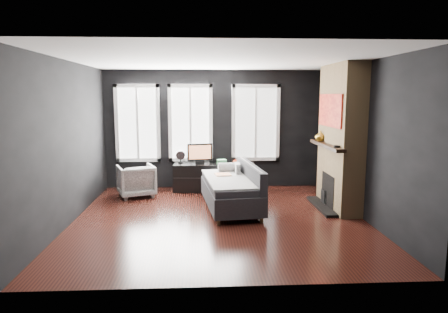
{
  "coord_description": "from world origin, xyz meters",
  "views": [
    {
      "loc": [
        -0.28,
        -6.69,
        2.12
      ],
      "look_at": [
        0.1,
        0.3,
        1.05
      ],
      "focal_mm": 32.0,
      "sensor_mm": 36.0,
      "label": 1
    }
  ],
  "objects": [
    {
      "name": "media_console",
      "position": [
        -0.02,
        2.1,
        0.31
      ],
      "size": [
        1.83,
        0.68,
        0.62
      ],
      "primitive_type": null,
      "rotation": [
        0.0,
        0.0,
        -0.07
      ],
      "color": "black",
      "rests_on": "floor"
    },
    {
      "name": "book",
      "position": [
        0.64,
        2.08,
        0.73
      ],
      "size": [
        0.17,
        0.05,
        0.24
      ],
      "primitive_type": "imported",
      "rotation": [
        0.0,
        0.0,
        -0.21
      ],
      "color": "#B9A68F",
      "rests_on": "media_console"
    },
    {
      "name": "mantel_vase",
      "position": [
        2.05,
        1.05,
        1.33
      ],
      "size": [
        0.21,
        0.22,
        0.2
      ],
      "primitive_type": "imported",
      "rotation": [
        0.0,
        0.0,
        0.04
      ],
      "color": "gold",
      "rests_on": "fireplace"
    },
    {
      "name": "desk_fan",
      "position": [
        -0.78,
        2.19,
        0.77
      ],
      "size": [
        0.23,
        0.23,
        0.3
      ],
      "primitive_type": null,
      "rotation": [
        0.0,
        0.0,
        0.08
      ],
      "color": "gray",
      "rests_on": "media_console"
    },
    {
      "name": "wall_left",
      "position": [
        -2.5,
        0.0,
        1.35
      ],
      "size": [
        0.02,
        5.0,
        2.7
      ],
      "primitive_type": "cube",
      "color": "black",
      "rests_on": "ground"
    },
    {
      "name": "mug",
      "position": [
        0.46,
        2.03,
        0.67
      ],
      "size": [
        0.11,
        0.09,
        0.11
      ],
      "primitive_type": "imported",
      "rotation": [
        0.0,
        0.0,
        0.05
      ],
      "color": "#F05023",
      "rests_on": "media_console"
    },
    {
      "name": "floor",
      "position": [
        0.0,
        0.0,
        0.0
      ],
      "size": [
        5.0,
        5.0,
        0.0
      ],
      "primitive_type": "plane",
      "color": "black",
      "rests_on": "ground"
    },
    {
      "name": "fireplace",
      "position": [
        2.3,
        0.6,
        1.35
      ],
      "size": [
        0.7,
        1.62,
        2.7
      ],
      "primitive_type": null,
      "color": "#93724C",
      "rests_on": "floor"
    },
    {
      "name": "windows",
      "position": [
        -0.45,
        2.46,
        2.38
      ],
      "size": [
        4.0,
        0.16,
        1.76
      ],
      "primitive_type": null,
      "color": "white",
      "rests_on": "wall_back"
    },
    {
      "name": "armchair",
      "position": [
        -1.69,
        1.68,
        0.37
      ],
      "size": [
        0.91,
        0.88,
        0.74
      ],
      "primitive_type": "imported",
      "rotation": [
        0.0,
        0.0,
        -2.79
      ],
      "color": "white",
      "rests_on": "floor"
    },
    {
      "name": "mantel_clock",
      "position": [
        2.05,
        0.05,
        1.25
      ],
      "size": [
        0.11,
        0.11,
        0.04
      ],
      "primitive_type": "cylinder",
      "rotation": [
        0.0,
        0.0,
        0.01
      ],
      "color": "black",
      "rests_on": "fireplace"
    },
    {
      "name": "ceiling",
      "position": [
        0.0,
        0.0,
        2.7
      ],
      "size": [
        5.0,
        5.0,
        0.0
      ],
      "primitive_type": "plane",
      "color": "white",
      "rests_on": "ground"
    },
    {
      "name": "storage_box",
      "position": [
        0.14,
        2.0,
        0.67
      ],
      "size": [
        0.22,
        0.17,
        0.11
      ],
      "primitive_type": "cube",
      "rotation": [
        0.0,
        0.0,
        0.25
      ],
      "color": "#377B4A",
      "rests_on": "media_console"
    },
    {
      "name": "sofa",
      "position": [
        0.24,
        0.6,
        0.43
      ],
      "size": [
        1.21,
        2.09,
        0.86
      ],
      "primitive_type": null,
      "rotation": [
        0.0,
        0.0,
        0.11
      ],
      "color": "black",
      "rests_on": "floor"
    },
    {
      "name": "stripe_pillow",
      "position": [
        0.41,
        1.07,
        0.62
      ],
      "size": [
        0.08,
        0.35,
        0.35
      ],
      "primitive_type": "cube",
      "rotation": [
        0.0,
        0.0,
        0.01
      ],
      "color": "gray",
      "rests_on": "sofa"
    },
    {
      "name": "wall_right",
      "position": [
        2.5,
        0.0,
        1.35
      ],
      "size": [
        0.02,
        5.0,
        2.7
      ],
      "primitive_type": "cube",
      "color": "black",
      "rests_on": "ground"
    },
    {
      "name": "wall_back",
      "position": [
        0.0,
        2.5,
        1.35
      ],
      "size": [
        5.0,
        0.02,
        2.7
      ],
      "primitive_type": "cube",
      "color": "black",
      "rests_on": "ground"
    },
    {
      "name": "monitor",
      "position": [
        -0.34,
        2.15,
        0.87
      ],
      "size": [
        0.59,
        0.21,
        0.51
      ],
      "primitive_type": null,
      "rotation": [
        0.0,
        0.0,
        0.16
      ],
      "color": "black",
      "rests_on": "media_console"
    }
  ]
}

